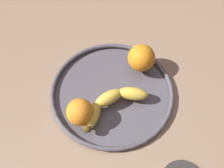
{
  "coord_description": "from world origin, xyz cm",
  "views": [
    {
      "loc": [
        11.15,
        35.12,
        62.73
      ],
      "look_at": [
        0.0,
        0.0,
        4.8
      ],
      "focal_mm": 41.78,
      "sensor_mm": 36.0,
      "label": 1
    }
  ],
  "objects_px": {
    "fruit_bowl": "(112,92)",
    "banana": "(111,103)",
    "orange_back_right": "(141,58)",
    "orange_back_left": "(80,112)"
  },
  "relations": [
    {
      "from": "fruit_bowl",
      "to": "banana",
      "type": "relative_size",
      "value": 1.71
    },
    {
      "from": "fruit_bowl",
      "to": "orange_back_right",
      "type": "height_order",
      "value": "orange_back_right"
    },
    {
      "from": "banana",
      "to": "orange_back_right",
      "type": "relative_size",
      "value": 2.6
    },
    {
      "from": "fruit_bowl",
      "to": "banana",
      "type": "xyz_separation_m",
      "value": [
        0.02,
        0.05,
        0.03
      ]
    },
    {
      "from": "banana",
      "to": "orange_back_left",
      "type": "xyz_separation_m",
      "value": [
        0.08,
        0.01,
        0.02
      ]
    },
    {
      "from": "fruit_bowl",
      "to": "orange_back_left",
      "type": "relative_size",
      "value": 5.0
    },
    {
      "from": "orange_back_right",
      "to": "banana",
      "type": "bearing_deg",
      "value": 39.44
    },
    {
      "from": "banana",
      "to": "orange_back_left",
      "type": "distance_m",
      "value": 0.08
    },
    {
      "from": "banana",
      "to": "fruit_bowl",
      "type": "bearing_deg",
      "value": -125.4
    },
    {
      "from": "fruit_bowl",
      "to": "orange_back_right",
      "type": "xyz_separation_m",
      "value": [
        -0.1,
        -0.05,
        0.05
      ]
    }
  ]
}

